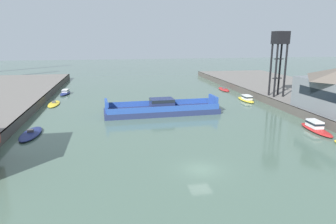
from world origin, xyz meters
The scene contains 10 objects.
ground_plane centered at (0.00, 0.00, 0.00)m, with size 400.00×400.00×0.00m, color #4C6656.
chain_ferry centered at (0.02, 27.63, 0.99)m, with size 23.32×7.22×3.30m.
moored_boat_near_left centered at (-22.67, 17.31, 0.28)m, with size 3.13×8.15×1.04m.
moored_boat_near_right centered at (22.65, 36.94, 0.55)m, with size 2.57×7.88×1.46m.
moored_boat_mid_left centered at (23.12, 11.34, 0.63)m, with size 2.99×8.44×1.68m.
moored_boat_mid_right centered at (-23.17, 40.91, 0.19)m, with size 2.37×8.03×0.86m.
moored_boat_far_right centered at (23.04, 53.41, 0.19)m, with size 3.06×8.27×0.87m.
moored_boat_upstream_a centered at (-22.47, 54.54, 0.48)m, with size 2.93×7.30×1.29m.
crane_tower centered at (28.28, 33.25, 13.12)m, with size 3.04×3.04×14.82m.
bollard_right_far centered at (26.29, 11.86, 2.10)m, with size 0.32×0.32×0.71m.
Camera 1 is at (-9.74, -31.54, 14.86)m, focal length 32.45 mm.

